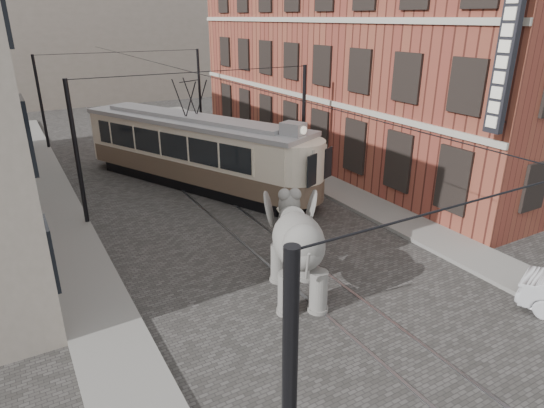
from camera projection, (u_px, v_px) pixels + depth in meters
ground at (274, 251)px, 17.60m from camera, size 120.00×120.00×0.00m
tram_rails at (274, 250)px, 17.59m from camera, size 1.54×80.00×0.02m
sidewalk_right at (394, 217)px, 20.35m from camera, size 2.00×60.00×0.15m
sidewalk_left at (93, 297)px, 14.56m from camera, size 2.00×60.00×0.15m
brick_building at (359, 56)px, 27.72m from camera, size 8.00×26.00×12.00m
distant_block at (74, 29)px, 47.21m from camera, size 28.00×10.00×14.00m
catenary at (212, 144)px, 20.42m from camera, size 11.00×30.20×6.00m
tram at (193, 135)px, 23.53m from camera, size 8.18×13.34×5.33m
elephant at (298, 253)px, 14.29m from camera, size 4.31×5.42×2.92m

